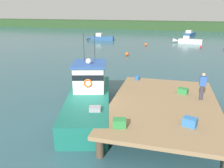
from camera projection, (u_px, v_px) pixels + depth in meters
The scene contains 15 objects.
ground_plane at pixel (86, 112), 14.46m from camera, with size 200.00×200.00×0.00m, color #2D5660.
dock at pixel (164, 105), 12.98m from camera, with size 6.00×9.00×1.20m.
main_fishing_boat at pixel (89, 95), 14.55m from camera, with size 4.53×9.94×4.80m.
crate_single_far at pixel (183, 91), 14.29m from camera, with size 0.60×0.44×0.34m, color #2D8442.
crate_stack_mid_dock at pixel (190, 122), 10.33m from camera, with size 0.60×0.44×0.41m, color #3370B2.
crate_single_by_cleat at pixel (119, 123), 10.25m from camera, with size 0.60×0.44×0.39m, color #2D8442.
bait_bucket at pixel (137, 78), 16.96m from camera, with size 0.32×0.32×0.34m, color #2866B2.
deckhand_by_the_boat at pixel (202, 86), 13.12m from camera, with size 0.36×0.22×1.63m.
moored_boat_far_right at pixel (101, 38), 46.54m from camera, with size 5.69×1.71×1.43m.
moored_boat_near_channel at pixel (189, 34), 52.60m from camera, with size 3.11×5.75×1.46m.
moored_boat_far_left at pixel (188, 41), 42.49m from camera, with size 5.38×1.99×1.34m.
mooring_buoy_outer at pixel (201, 47), 37.46m from camera, with size 0.37×0.37×0.37m, color red.
mooring_buoy_channel_marker at pixel (146, 45), 39.66m from camera, with size 0.48×0.48×0.48m, color #EA5B19.
mooring_buoy_inshore at pixel (127, 54), 31.52m from camera, with size 0.50×0.50×0.50m, color #EA5B19.
far_shoreline at pixel (156, 25), 70.93m from camera, with size 120.00×8.00×2.40m, color #284723.
Camera 1 is at (4.88, -12.28, 6.36)m, focal length 36.19 mm.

